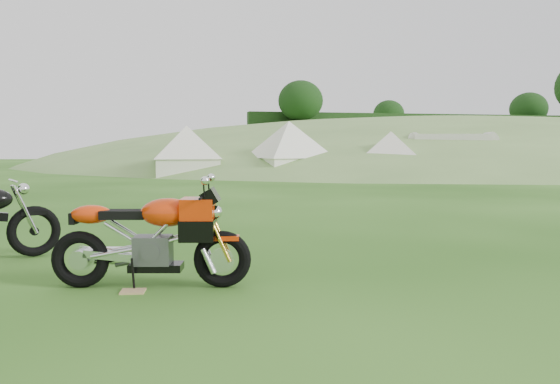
{
  "coord_description": "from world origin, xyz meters",
  "views": [
    {
      "loc": [
        -1.11,
        -5.27,
        1.48
      ],
      "look_at": [
        0.12,
        0.4,
        0.99
      ],
      "focal_mm": 35.0,
      "sensor_mm": 36.0,
      "label": 1
    }
  ],
  "objects": [
    {
      "name": "hedgerow",
      "position": [
        24.0,
        40.0,
        0.0
      ],
      "size": [
        36.0,
        1.2,
        8.6
      ],
      "primitive_type": null,
      "color": "black",
      "rests_on": "ground"
    },
    {
      "name": "caravan",
      "position": [
        13.01,
        19.6,
        1.05
      ],
      "size": [
        4.91,
        3.54,
        2.1
      ],
      "primitive_type": null,
      "rotation": [
        0.0,
        0.0,
        -0.39
      ],
      "color": "silver",
      "rests_on": "ground"
    },
    {
      "name": "tent_right",
      "position": [
        9.28,
        18.38,
        1.16
      ],
      "size": [
        3.55,
        3.55,
        2.32
      ],
      "primitive_type": null,
      "rotation": [
        0.0,
        0.0,
        -0.43
      ],
      "color": "silver",
      "rests_on": "ground"
    },
    {
      "name": "tent_mid",
      "position": [
        4.81,
        19.98,
        1.32
      ],
      "size": [
        3.71,
        3.71,
        2.64
      ],
      "primitive_type": null,
      "rotation": [
        0.0,
        0.0,
        0.25
      ],
      "color": "white",
      "rests_on": "ground"
    },
    {
      "name": "ground",
      "position": [
        0.0,
        0.0,
        0.0
      ],
      "size": [
        120.0,
        120.0,
        0.0
      ],
      "primitive_type": "plane",
      "color": "#1E480F",
      "rests_on": "ground"
    },
    {
      "name": "plywood_board",
      "position": [
        -1.42,
        0.35,
        0.01
      ],
      "size": [
        0.26,
        0.22,
        0.02
      ],
      "primitive_type": "cube",
      "rotation": [
        0.0,
        0.0,
        -0.13
      ],
      "color": "tan",
      "rests_on": "ground"
    },
    {
      "name": "hillside",
      "position": [
        24.0,
        40.0,
        0.0
      ],
      "size": [
        80.0,
        64.0,
        8.0
      ],
      "primitive_type": "ellipsoid",
      "color": "#658D47",
      "rests_on": "ground"
    },
    {
      "name": "tent_left",
      "position": [
        0.08,
        21.15,
        1.26
      ],
      "size": [
        2.9,
        2.9,
        2.51
      ],
      "primitive_type": null,
      "rotation": [
        0.0,
        0.0,
        -0.0
      ],
      "color": "white",
      "rests_on": "ground"
    },
    {
      "name": "sport_motorcycle",
      "position": [
        -1.23,
        0.52,
        0.59
      ],
      "size": [
        2.04,
        0.89,
        1.19
      ],
      "primitive_type": null,
      "rotation": [
        0.0,
        0.0,
        -0.21
      ],
      "color": "red",
      "rests_on": "ground"
    }
  ]
}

